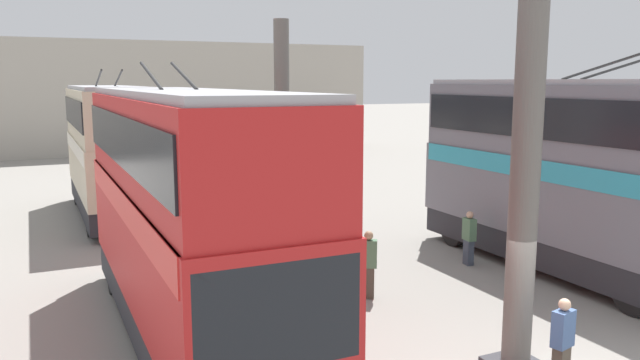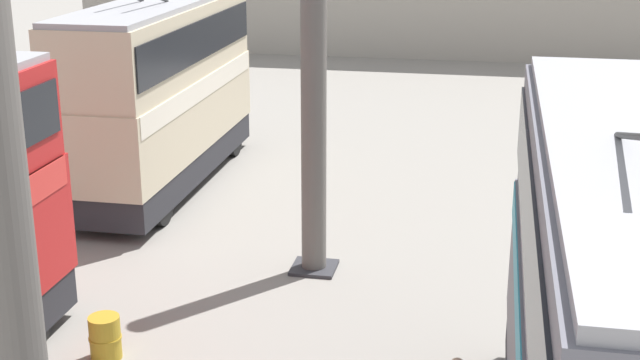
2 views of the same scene
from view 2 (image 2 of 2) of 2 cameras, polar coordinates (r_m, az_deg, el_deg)
The scene contains 4 objects.
support_column_far at distance 18.72m, azimuth -0.41°, elevation 4.52°, with size 0.97×0.97×7.52m.
bus_left_far at distance 11.21m, azimuth 19.06°, elevation -8.93°, with size 9.82×2.54×6.05m.
bus_right_far at distance 25.15m, azimuth -10.19°, elevation 6.12°, with size 9.37×2.54×5.81m.
oil_drum at distance 16.58m, azimuth -13.59°, elevation -9.77°, with size 0.59×0.59×0.81m.
Camera 2 is at (-4.59, -3.65, 7.96)m, focal length 50.00 mm.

